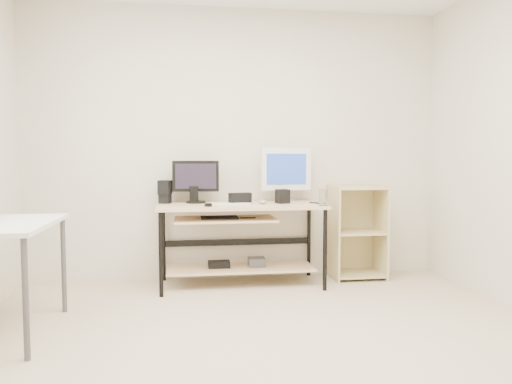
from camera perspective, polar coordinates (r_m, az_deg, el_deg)
The scene contains 16 objects.
room at distance 2.90m, azimuth -0.82°, elevation 6.80°, with size 4.01×4.01×2.62m.
desk at distance 4.56m, azimuth -2.05°, elevation -4.03°, with size 1.50×0.65×0.75m.
side_table at distance 3.66m, azimuth -26.84°, elevation -4.36°, with size 0.60×1.00×0.75m.
shelf_unit at distance 4.99m, azimuth 11.32°, elevation -4.40°, with size 0.50×0.40×0.90m.
black_monitor at distance 4.65m, azimuth -6.91°, elevation 1.51°, with size 0.43×0.18×0.39m.
white_imac at distance 4.76m, azimuth 3.44°, elevation 2.47°, with size 0.49×0.15×0.52m.
keyboard at distance 4.51m, azimuth -3.03°, elevation -1.33°, with size 0.39×0.11×0.01m, color white.
mouse at distance 4.54m, azimuth 0.78°, elevation -1.13°, with size 0.07×0.11×0.04m, color #B5B5BA.
center_speaker at distance 4.57m, azimuth -1.84°, elevation -0.72°, with size 0.20×0.09×0.10m, color black.
speaker_left at distance 4.67m, azimuth -10.36°, elevation 0.08°, with size 0.13×0.13×0.21m.
speaker_right at distance 4.61m, azimuth 3.05°, elevation -0.50°, with size 0.11×0.11×0.13m, color black.
audio_controller at distance 4.62m, azimuth -7.12°, elevation -0.32°, with size 0.08×0.05×0.16m, color black.
volume_puck at distance 4.32m, azimuth -5.47°, elevation -1.48°, with size 0.07×0.07×0.03m, color black.
smartphone at distance 4.64m, azimuth 6.89°, elevation -1.22°, with size 0.07×0.12×0.01m, color black.
coaster at distance 4.41m, azimuth 7.68°, elevation -1.53°, with size 0.09×0.09×0.01m, color olive.
drinking_glass at distance 4.40m, azimuth 7.69°, elevation -0.57°, with size 0.07×0.07×0.14m, color white.
Camera 1 is at (-0.51, -2.83, 1.18)m, focal length 35.00 mm.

